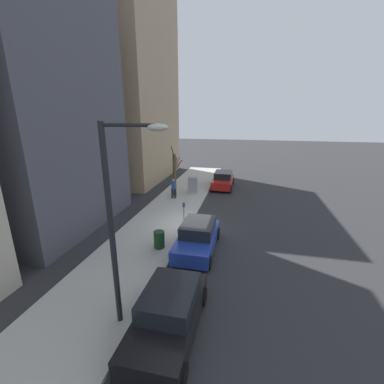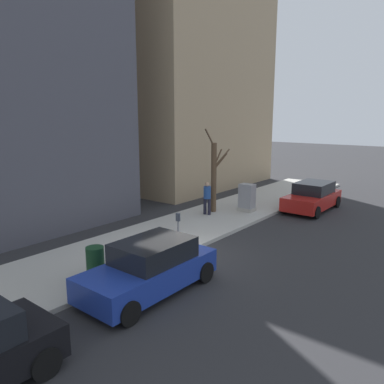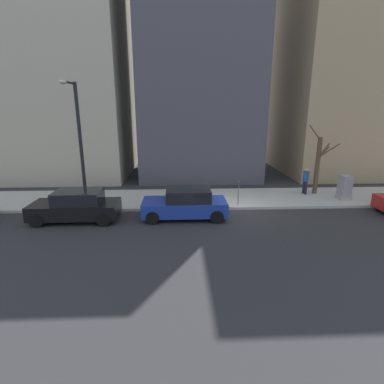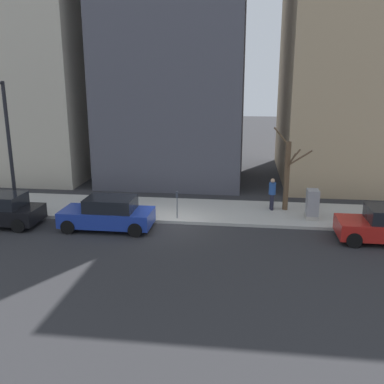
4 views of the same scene
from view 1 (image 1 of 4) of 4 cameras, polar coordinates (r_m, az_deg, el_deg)
ground_plane at (r=16.37m, az=-0.51°, el=-7.75°), size 120.00×120.00×0.00m
sidewalk at (r=16.87m, az=-7.20°, el=-6.84°), size 4.00×36.00×0.15m
parked_car_red at (r=25.05m, az=6.91°, el=2.68°), size 1.94×4.21×1.52m
parked_car_blue at (r=13.48m, az=1.26°, el=-9.95°), size 1.93×4.20×1.52m
parked_car_black at (r=9.11m, az=-5.14°, el=-25.12°), size 1.92×4.20×1.52m
parking_meter at (r=16.36m, az=-1.83°, el=-4.06°), size 0.14×0.10×1.35m
utility_box at (r=22.61m, az=0.14°, el=1.55°), size 0.83×0.61×1.43m
streetlamp at (r=7.86m, az=-16.13°, el=-4.70°), size 1.97×0.32×6.50m
bare_tree at (r=21.55m, az=-3.87°, el=4.01°), size 0.76×1.96×4.28m
trash_bin at (r=13.63m, az=-7.30°, el=-10.42°), size 0.56×0.56×0.90m
pedestrian_near_meter at (r=21.10m, az=-4.12°, el=1.05°), size 0.40×0.36×1.66m
office_tower_left at (r=30.56m, az=-18.26°, el=23.86°), size 11.91×11.91×21.90m
office_block_center at (r=19.11m, az=-36.03°, el=24.32°), size 9.10×9.10×20.53m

